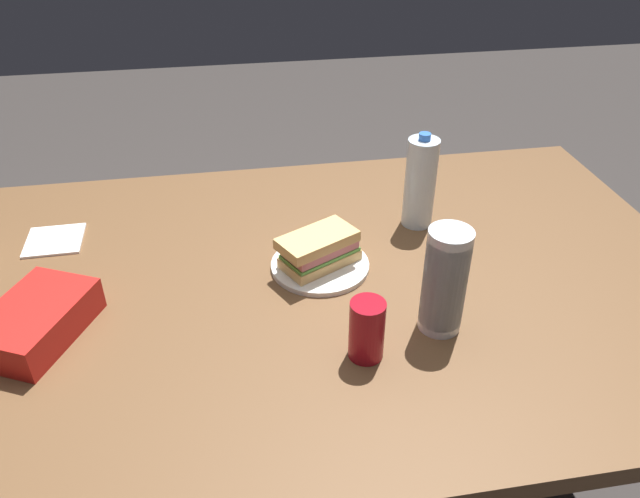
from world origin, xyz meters
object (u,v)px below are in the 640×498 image
(plastic_cup_stack, at_px, (445,281))
(dining_table, at_px, (313,306))
(sandwich, at_px, (319,249))
(soda_can_red, at_px, (367,330))
(chip_bag, at_px, (36,321))
(paper_plate, at_px, (320,265))
(water_bottle_tall, at_px, (420,183))

(plastic_cup_stack, bearing_deg, dining_table, -40.93)
(sandwich, height_order, soda_can_red, soda_can_red)
(sandwich, xyz_separation_m, plastic_cup_stack, (-0.20, 0.23, 0.06))
(chip_bag, relative_size, plastic_cup_stack, 1.04)
(paper_plate, bearing_deg, soda_can_red, 97.36)
(dining_table, height_order, plastic_cup_stack, plastic_cup_stack)
(plastic_cup_stack, bearing_deg, soda_can_red, 19.02)
(sandwich, relative_size, soda_can_red, 1.64)
(water_bottle_tall, relative_size, plastic_cup_stack, 1.09)
(paper_plate, xyz_separation_m, sandwich, (0.00, 0.00, 0.05))
(water_bottle_tall, xyz_separation_m, plastic_cup_stack, (0.07, 0.38, -0.00))
(plastic_cup_stack, bearing_deg, paper_plate, -49.66)
(dining_table, xyz_separation_m, soda_can_red, (-0.06, 0.25, 0.14))
(sandwich, xyz_separation_m, water_bottle_tall, (-0.27, -0.15, 0.06))
(paper_plate, relative_size, sandwich, 1.10)
(soda_can_red, height_order, plastic_cup_stack, plastic_cup_stack)
(paper_plate, relative_size, water_bottle_tall, 0.92)
(dining_table, distance_m, sandwich, 0.14)
(water_bottle_tall, bearing_deg, paper_plate, 28.96)
(water_bottle_tall, bearing_deg, plastic_cup_stack, 79.51)
(chip_bag, height_order, plastic_cup_stack, plastic_cup_stack)
(sandwich, relative_size, plastic_cup_stack, 0.91)
(soda_can_red, bearing_deg, chip_bag, -14.54)
(sandwich, distance_m, water_bottle_tall, 0.32)
(soda_can_red, distance_m, chip_bag, 0.63)
(water_bottle_tall, bearing_deg, soda_can_red, 62.11)
(sandwich, relative_size, chip_bag, 0.87)
(chip_bag, bearing_deg, plastic_cup_stack, -72.00)
(paper_plate, distance_m, water_bottle_tall, 0.33)
(soda_can_red, bearing_deg, plastic_cup_stack, -160.98)
(soda_can_red, relative_size, water_bottle_tall, 0.51)
(dining_table, height_order, water_bottle_tall, water_bottle_tall)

